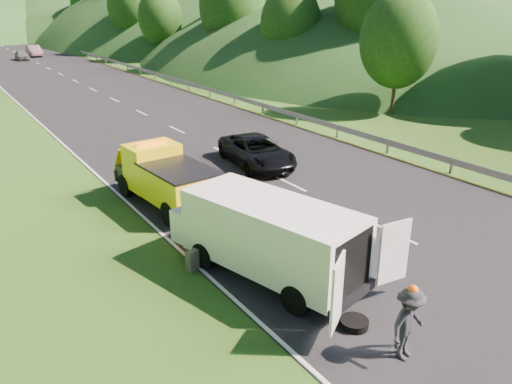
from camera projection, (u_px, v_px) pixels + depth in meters
ground at (292, 233)px, 17.76m from camera, size 320.00×320.00×0.00m
road_surface at (75, 81)px, 50.41m from camera, size 14.00×200.00×0.02m
guardrail at (107, 64)px, 63.89m from camera, size 0.06×140.00×1.52m
tree_line_right at (174, 53)px, 76.25m from camera, size 14.00×140.00×14.00m
tow_truck at (165, 177)px, 19.87m from camera, size 2.51×5.73×2.40m
white_van at (267, 234)px, 14.59m from camera, size 4.47×7.25×2.40m
woman at (227, 259)px, 16.00m from camera, size 0.60×0.74×1.80m
child at (239, 250)px, 16.57m from camera, size 0.57×0.59×0.96m
worker at (404, 357)px, 11.60m from camera, size 1.29×0.90×1.82m
suitcase at (192, 260)px, 15.24m from camera, size 0.45×0.33×0.65m
spare_tire at (354, 327)px, 12.67m from camera, size 0.73×0.73×0.20m
passing_suv at (257, 165)px, 24.97m from camera, size 3.16×5.52×1.45m
dist_car_a at (23, 60)px, 67.73m from camera, size 1.50×3.73×1.27m
dist_car_b at (35, 56)px, 72.29m from camera, size 1.62×4.64×1.53m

